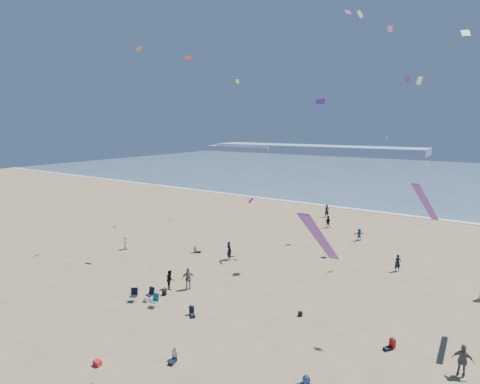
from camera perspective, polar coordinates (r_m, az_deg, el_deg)
The scene contains 13 objects.
ground at distance 25.52m, azimuth -14.85°, elevation -21.60°, with size 220.00×220.00×0.00m, color tan.
ocean at distance 111.16m, azimuth 24.64°, elevation 2.31°, with size 220.00×100.00×0.06m, color #476B84.
surf_line at distance 62.81m, azimuth 17.37°, elevation -2.56°, with size 220.00×1.20×0.08m, color white.
headland_far at distance 199.76m, azimuth 10.93°, elevation 6.53°, with size 110.00×20.00×3.20m, color #7A8EA8.
headland_near at distance 214.09m, azimuth 0.40°, elevation 6.77°, with size 40.00×14.00×2.00m, color #7A8EA8.
standing_flyers at distance 34.22m, azimuth 9.63°, elevation -11.39°, with size 33.34×38.53×1.90m.
seated_group at distance 27.16m, azimuth -4.45°, elevation -18.18°, with size 22.15×20.04×0.84m.
chair_cluster at distance 30.25m, azimuth -14.18°, elevation -15.21°, with size 2.75×1.52×1.00m.
white_tote at distance 30.52m, azimuth -14.03°, elevation -15.58°, with size 0.35×0.20×0.40m, color silver.
black_backpack at distance 31.29m, azimuth -11.46°, elevation -14.84°, with size 0.30×0.22×0.38m, color black.
cooler at distance 24.39m, azimuth -20.90°, elevation -23.17°, with size 0.45×0.30×0.30m, color red.
navy_bag at distance 28.09m, azimuth 9.18°, elevation -17.85°, with size 0.28×0.18×0.34m, color black.
kites_aloft at distance 27.66m, azimuth 17.85°, elevation 11.87°, with size 45.03×43.17×27.68m.
Camera 1 is at (16.62, -14.12, 13.25)m, focal length 28.00 mm.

